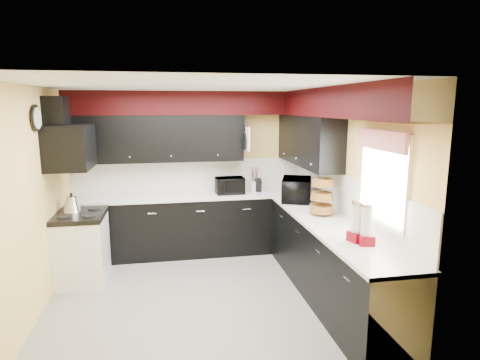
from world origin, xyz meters
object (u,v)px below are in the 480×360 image
Objects in this scene: knife_block at (258,185)px; kettle at (72,204)px; utensil_crock at (254,186)px; toaster_oven at (230,186)px; microwave at (297,189)px.

knife_block is 2.74m from kettle.
knife_block reaches higher than utensil_crock.
toaster_oven reaches higher than utensil_crock.
toaster_oven is 0.74× the size of microwave.
toaster_oven is at bearing 16.15° from kettle.
toaster_oven is 2.10× the size of knife_block.
kettle is at bearing 110.24° from microwave.
utensil_crock is 0.79× the size of knife_block.
microwave is 0.86m from utensil_crock.
microwave reaches higher than utensil_crock.
knife_block is at bearing 51.46° from microwave.
knife_block reaches higher than kettle.
kettle reaches higher than utensil_crock.
microwave is at bearing -57.15° from utensil_crock.
utensil_crock is (-0.46, 0.72, -0.08)m from microwave.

